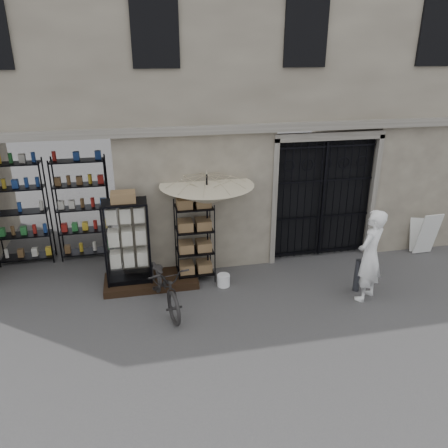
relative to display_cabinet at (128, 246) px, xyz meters
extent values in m
plane|color=#26262A|center=(2.84, -1.59, -0.95)|extent=(80.00, 80.00, 0.00)
cube|color=gray|center=(2.84, 2.41, 3.55)|extent=(14.00, 4.00, 9.00)
cube|color=black|center=(-1.66, 1.21, 0.55)|extent=(3.00, 1.70, 3.00)
cube|color=black|center=(-1.71, 1.71, 0.30)|extent=(2.70, 0.50, 2.50)
cube|color=black|center=(4.59, 0.69, 0.55)|extent=(2.50, 0.06, 3.00)
cube|color=black|center=(4.59, 0.53, 0.50)|extent=(0.05, 0.05, 2.80)
cube|color=black|center=(0.44, -0.04, -0.88)|extent=(2.00, 0.90, 0.15)
cube|color=black|center=(0.00, 0.01, -0.75)|extent=(1.01, 0.76, 0.10)
cube|color=silver|center=(0.07, -0.26, 0.09)|extent=(0.80, 0.24, 1.66)
cube|color=silver|center=(0.00, 0.01, -0.01)|extent=(0.83, 0.58, 1.39)
cube|color=olive|center=(0.00, 0.01, 1.03)|extent=(0.58, 0.50, 0.20)
cube|color=black|center=(1.43, 0.05, -0.05)|extent=(0.95, 0.84, 1.81)
cube|color=olive|center=(1.43, 0.05, -0.10)|extent=(0.80, 0.69, 1.35)
cylinder|color=black|center=(1.73, 0.10, 0.24)|extent=(0.04, 0.04, 2.37)
imported|color=beige|center=(1.73, 0.10, 1.10)|extent=(1.99, 2.02, 1.60)
cylinder|color=white|center=(1.97, -0.43, -0.82)|extent=(0.33, 0.33, 0.26)
imported|color=black|center=(0.67, -0.99, -0.95)|extent=(0.88, 1.15, 1.96)
cylinder|color=#45474F|center=(4.70, -1.21, -0.59)|extent=(0.17, 0.17, 0.72)
imported|color=white|center=(4.73, -1.52, -0.95)|extent=(1.68, 2.00, 0.46)
cube|color=silver|center=(7.22, 0.03, -0.38)|extent=(0.53, 0.27, 1.10)
cube|color=silver|center=(7.21, 0.37, -0.38)|extent=(0.53, 0.27, 1.10)
camera|label=1|loc=(0.27, -8.59, 3.85)|focal=35.00mm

